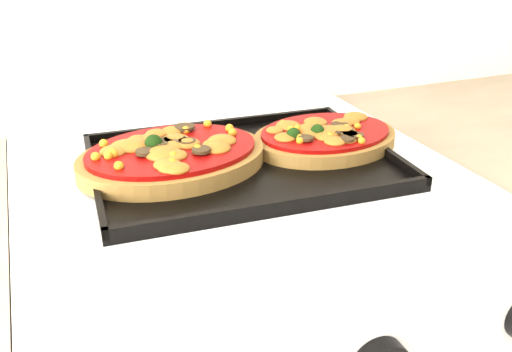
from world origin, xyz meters
name	(u,v)px	position (x,y,z in m)	size (l,w,h in m)	color
baking_tray	(242,161)	(0.01, 1.72, 0.92)	(0.41, 0.30, 0.02)	black
pizza_left	(172,154)	(-0.09, 1.74, 0.94)	(0.26, 0.19, 0.04)	olive
pizza_right	(325,136)	(0.14, 1.73, 0.94)	(0.22, 0.17, 0.03)	olive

